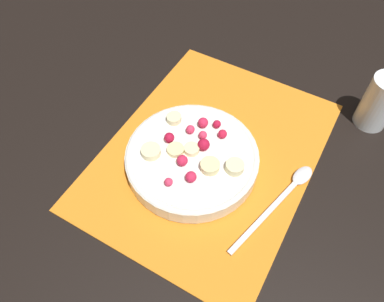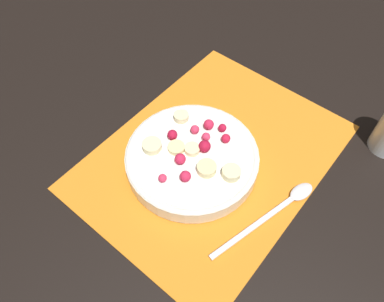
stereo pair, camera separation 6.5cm
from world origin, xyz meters
name	(u,v)px [view 1 (the left image)]	position (x,y,z in m)	size (l,w,h in m)	color
ground_plane	(210,154)	(0.00, 0.00, 0.00)	(3.00, 3.00, 0.00)	black
placemat	(210,153)	(0.00, 0.00, 0.00)	(0.48, 0.36, 0.01)	orange
fruit_bowl	(192,157)	(0.04, -0.02, 0.03)	(0.24, 0.24, 0.05)	silver
spoon	(288,191)	(0.01, 0.16, 0.01)	(0.22, 0.07, 0.01)	silver
drinking_glass	(379,102)	(-0.23, 0.24, 0.06)	(0.06, 0.06, 0.11)	white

